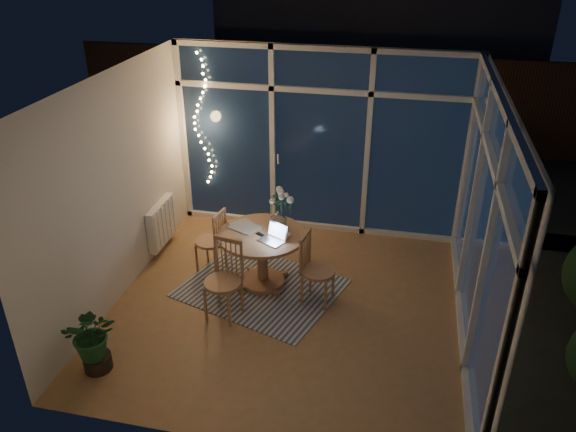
{
  "coord_description": "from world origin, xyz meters",
  "views": [
    {
      "loc": [
        1.12,
        -5.17,
        3.97
      ],
      "look_at": [
        -0.07,
        0.25,
        1.05
      ],
      "focal_mm": 35.0,
      "sensor_mm": 36.0,
      "label": 1
    }
  ],
  "objects_px": {
    "chair_left": "(210,240)",
    "flower_vase": "(278,219)",
    "dining_table": "(262,259)",
    "chair_right": "(318,269)",
    "chair_front": "(223,281)",
    "potted_plant": "(93,338)",
    "laptop": "(272,233)"
  },
  "relations": [
    {
      "from": "chair_right",
      "to": "chair_front",
      "type": "height_order",
      "value": "chair_front"
    },
    {
      "from": "dining_table",
      "to": "chair_front",
      "type": "distance_m",
      "value": 0.76
    },
    {
      "from": "chair_front",
      "to": "flower_vase",
      "type": "bearing_deg",
      "value": 76.55
    },
    {
      "from": "chair_right",
      "to": "potted_plant",
      "type": "distance_m",
      "value": 2.5
    },
    {
      "from": "chair_left",
      "to": "chair_front",
      "type": "xyz_separation_m",
      "value": [
        0.46,
        -0.89,
        0.04
      ]
    },
    {
      "from": "chair_left",
      "to": "flower_vase",
      "type": "height_order",
      "value": "flower_vase"
    },
    {
      "from": "chair_left",
      "to": "chair_right",
      "type": "relative_size",
      "value": 0.95
    },
    {
      "from": "chair_right",
      "to": "chair_front",
      "type": "relative_size",
      "value": 0.96
    },
    {
      "from": "chair_right",
      "to": "potted_plant",
      "type": "bearing_deg",
      "value": 137.97
    },
    {
      "from": "laptop",
      "to": "potted_plant",
      "type": "xyz_separation_m",
      "value": [
        -1.4,
        -1.64,
        -0.44
      ]
    },
    {
      "from": "chair_front",
      "to": "flower_vase",
      "type": "xyz_separation_m",
      "value": [
        0.42,
        0.92,
        0.34
      ]
    },
    {
      "from": "chair_left",
      "to": "chair_right",
      "type": "xyz_separation_m",
      "value": [
        1.45,
        -0.41,
        0.02
      ]
    },
    {
      "from": "dining_table",
      "to": "potted_plant",
      "type": "bearing_deg",
      "value": -124.74
    },
    {
      "from": "chair_right",
      "to": "chair_left",
      "type": "bearing_deg",
      "value": 83.41
    },
    {
      "from": "chair_left",
      "to": "laptop",
      "type": "relative_size",
      "value": 3.01
    },
    {
      "from": "chair_front",
      "to": "potted_plant",
      "type": "height_order",
      "value": "chair_front"
    },
    {
      "from": "dining_table",
      "to": "potted_plant",
      "type": "distance_m",
      "value": 2.17
    },
    {
      "from": "chair_left",
      "to": "flower_vase",
      "type": "relative_size",
      "value": 4.08
    },
    {
      "from": "dining_table",
      "to": "potted_plant",
      "type": "height_order",
      "value": "potted_plant"
    },
    {
      "from": "chair_right",
      "to": "chair_front",
      "type": "distance_m",
      "value": 1.1
    },
    {
      "from": "dining_table",
      "to": "flower_vase",
      "type": "bearing_deg",
      "value": 55.18
    },
    {
      "from": "dining_table",
      "to": "chair_left",
      "type": "height_order",
      "value": "chair_left"
    },
    {
      "from": "dining_table",
      "to": "flower_vase",
      "type": "distance_m",
      "value": 0.53
    },
    {
      "from": "dining_table",
      "to": "potted_plant",
      "type": "relative_size",
      "value": 1.37
    },
    {
      "from": "potted_plant",
      "to": "chair_front",
      "type": "bearing_deg",
      "value": 48.1
    },
    {
      "from": "dining_table",
      "to": "chair_front",
      "type": "height_order",
      "value": "chair_front"
    },
    {
      "from": "flower_vase",
      "to": "laptop",
      "type": "bearing_deg",
      "value": -88.75
    },
    {
      "from": "chair_left",
      "to": "laptop",
      "type": "xyz_separation_m",
      "value": [
        0.89,
        -0.34,
        0.39
      ]
    },
    {
      "from": "chair_front",
      "to": "laptop",
      "type": "bearing_deg",
      "value": 63.55
    },
    {
      "from": "chair_left",
      "to": "chair_right",
      "type": "distance_m",
      "value": 1.5
    },
    {
      "from": "chair_right",
      "to": "laptop",
      "type": "xyz_separation_m",
      "value": [
        -0.56,
        0.07,
        0.36
      ]
    },
    {
      "from": "dining_table",
      "to": "chair_front",
      "type": "bearing_deg",
      "value": -110.8
    }
  ]
}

